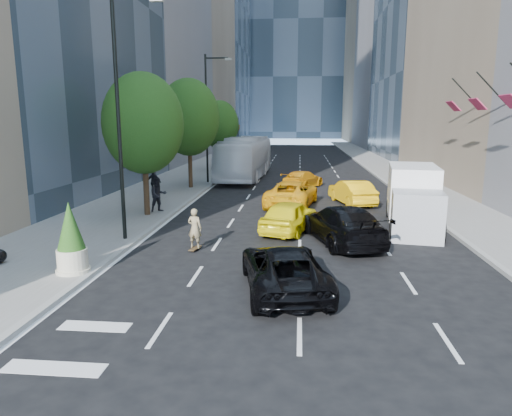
# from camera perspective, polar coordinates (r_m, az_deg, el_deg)

# --- Properties ---
(ground) EXTENTS (160.00, 160.00, 0.00)m
(ground) POSITION_cam_1_polar(r_m,az_deg,el_deg) (15.34, 1.70, -8.78)
(ground) COLOR black
(ground) RESTS_ON ground
(sidewalk_left) EXTENTS (6.00, 120.00, 0.15)m
(sidewalk_left) POSITION_cam_1_polar(r_m,az_deg,el_deg) (45.78, -7.14, 4.55)
(sidewalk_left) COLOR slate
(sidewalk_left) RESTS_ON ground
(sidewalk_right) EXTENTS (4.00, 120.00, 0.15)m
(sidewalk_right) POSITION_cam_1_polar(r_m,az_deg,el_deg) (45.61, 16.93, 4.13)
(sidewalk_right) COLOR slate
(sidewalk_right) RESTS_ON ground
(tower_left_end) EXTENTS (20.00, 28.00, 60.00)m
(tower_left_end) POSITION_cam_1_polar(r_m,az_deg,el_deg) (111.63, -7.17, 23.82)
(tower_left_end) COLOR #293540
(tower_left_end) RESTS_ON ground
(tower_right_far) EXTENTS (20.00, 24.00, 50.00)m
(tower_right_far) POSITION_cam_1_polar(r_m,az_deg,el_deg) (116.06, 16.91, 20.44)
(tower_right_far) COLOR #796854
(tower_right_far) RESTS_ON ground
(lamp_near) EXTENTS (2.13, 0.22, 10.00)m
(lamp_near) POSITION_cam_1_polar(r_m,az_deg,el_deg) (19.78, -16.43, 12.38)
(lamp_near) COLOR black
(lamp_near) RESTS_ON sidewalk_left
(lamp_far) EXTENTS (2.13, 0.22, 10.00)m
(lamp_far) POSITION_cam_1_polar(r_m,az_deg,el_deg) (37.12, -5.95, 11.95)
(lamp_far) COLOR black
(lamp_far) RESTS_ON sidewalk_left
(tree_near) EXTENTS (4.20, 4.20, 7.46)m
(tree_near) POSITION_cam_1_polar(r_m,az_deg,el_deg) (24.77, -13.92, 10.20)
(tree_near) COLOR #2F2412
(tree_near) RESTS_ON sidewalk_left
(tree_mid) EXTENTS (4.50, 4.50, 7.99)m
(tree_mid) POSITION_cam_1_polar(r_m,az_deg,el_deg) (34.37, -8.39, 11.13)
(tree_mid) COLOR #2F2412
(tree_mid) RESTS_ON sidewalk_left
(tree_far) EXTENTS (3.90, 3.90, 6.92)m
(tree_far) POSITION_cam_1_polar(r_m,az_deg,el_deg) (47.11, -4.57, 10.33)
(tree_far) COLOR #2F2412
(tree_far) RESTS_ON sidewalk_left
(traffic_signal) EXTENTS (2.48, 0.53, 5.20)m
(traffic_signal) POSITION_cam_1_polar(r_m,az_deg,el_deg) (54.90, -2.26, 10.05)
(traffic_signal) COLOR black
(traffic_signal) RESTS_ON sidewalk_left
(facade_flags) EXTENTS (1.85, 13.30, 2.05)m
(facade_flags) POSITION_cam_1_polar(r_m,az_deg,el_deg) (26.28, 27.79, 11.96)
(facade_flags) COLOR black
(facade_flags) RESTS_ON ground
(skateboarder) EXTENTS (0.65, 0.49, 1.62)m
(skateboarder) POSITION_cam_1_polar(r_m,az_deg,el_deg) (18.41, -7.66, -2.86)
(skateboarder) COLOR #7D6F4E
(skateboarder) RESTS_ON ground
(black_sedan_lincoln) EXTENTS (3.22, 5.37, 1.40)m
(black_sedan_lincoln) POSITION_cam_1_polar(r_m,az_deg,el_deg) (14.14, 3.49, -7.55)
(black_sedan_lincoln) COLOR black
(black_sedan_lincoln) RESTS_ON ground
(black_sedan_mercedes) EXTENTS (3.77, 6.03, 1.63)m
(black_sedan_mercedes) POSITION_cam_1_polar(r_m,az_deg,el_deg) (19.71, 10.72, -2.01)
(black_sedan_mercedes) COLOR black
(black_sedan_mercedes) RESTS_ON ground
(taxi_a) EXTENTS (2.98, 4.76, 1.51)m
(taxi_a) POSITION_cam_1_polar(r_m,az_deg,el_deg) (21.37, 4.19, -0.98)
(taxi_a) COLOR yellow
(taxi_a) RESTS_ON ground
(taxi_b) EXTENTS (2.72, 4.82, 1.50)m
(taxi_b) POSITION_cam_1_polar(r_m,az_deg,el_deg) (28.93, 11.89, 1.97)
(taxi_b) COLOR #F0B00C
(taxi_b) RESTS_ON ground
(taxi_c) EXTENTS (3.47, 5.88, 1.54)m
(taxi_c) POSITION_cam_1_polar(r_m,az_deg,el_deg) (27.76, 4.50, 1.83)
(taxi_c) COLOR #E7A00C
(taxi_c) RESTS_ON ground
(taxi_d) EXTENTS (3.57, 4.91, 1.32)m
(taxi_d) POSITION_cam_1_polar(r_m,az_deg,el_deg) (35.20, 5.86, 3.59)
(taxi_d) COLOR orange
(taxi_d) RESTS_ON ground
(city_bus) EXTENTS (3.65, 13.24, 3.65)m
(city_bus) POSITION_cam_1_polar(r_m,az_deg,el_deg) (40.66, -1.33, 6.30)
(city_bus) COLOR white
(city_bus) RESTS_ON ground
(box_truck) EXTENTS (3.15, 6.45, 2.96)m
(box_truck) POSITION_cam_1_polar(r_m,az_deg,el_deg) (23.21, 19.06, 1.27)
(box_truck) COLOR silver
(box_truck) RESTS_ON ground
(pedestrian_a) EXTENTS (1.17, 1.15, 1.90)m
(pedestrian_a) POSITION_cam_1_polar(r_m,az_deg,el_deg) (25.73, -12.10, 1.63)
(pedestrian_a) COLOR black
(pedestrian_a) RESTS_ON sidewalk_left
(pedestrian_b) EXTENTS (1.05, 0.55, 1.71)m
(pedestrian_b) POSITION_cam_1_polar(r_m,az_deg,el_deg) (31.69, -12.63, 3.18)
(pedestrian_b) COLOR black
(pedestrian_b) RESTS_ON sidewalk_left
(planter_shrub) EXTENTS (1.00, 1.00, 2.40)m
(planter_shrub) POSITION_cam_1_polar(r_m,az_deg,el_deg) (16.38, -22.13, -3.59)
(planter_shrub) COLOR beige
(planter_shrub) RESTS_ON sidewalk_left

